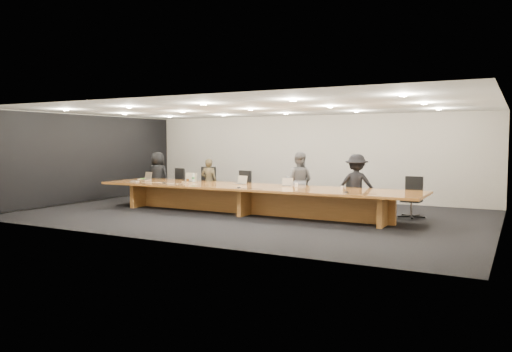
{
  "coord_description": "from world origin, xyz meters",
  "views": [
    {
      "loc": [
        6.38,
        -11.57,
        1.94
      ],
      "look_at": [
        0.0,
        0.3,
        1.0
      ],
      "focal_mm": 35.0,
      "sensor_mm": 36.0,
      "label": 1
    }
  ],
  "objects_px": {
    "chair_far_right": "(412,197)",
    "laptop_c": "(240,180)",
    "av_box": "(135,181)",
    "mic_left": "(164,183)",
    "conference_table": "(251,195)",
    "amber_mug": "(188,181)",
    "water_bottle": "(193,178)",
    "mic_right": "(346,192)",
    "person_b": "(209,182)",
    "laptop_d": "(287,182)",
    "chair_mid_right": "(298,190)",
    "person_c": "(299,181)",
    "laptop_a": "(145,176)",
    "mic_center": "(239,187)",
    "laptop_b": "(189,177)",
    "person_d": "(356,185)",
    "chair_far_left": "(174,185)",
    "chair_left": "(206,185)",
    "paper_cup_far": "(342,188)",
    "paper_cup_near": "(296,185)",
    "person_a": "(158,176)",
    "chair_right": "(349,195)",
    "chair_mid_left": "(240,188)"
  },
  "relations": [
    {
      "from": "mic_right",
      "to": "chair_far_right",
      "type": "bearing_deg",
      "value": 57.82
    },
    {
      "from": "paper_cup_near",
      "to": "mic_right",
      "type": "xyz_separation_m",
      "value": [
        1.63,
        -0.85,
        -0.03
      ]
    },
    {
      "from": "amber_mug",
      "to": "chair_mid_right",
      "type": "bearing_deg",
      "value": 20.78
    },
    {
      "from": "person_c",
      "to": "laptop_a",
      "type": "height_order",
      "value": "person_c"
    },
    {
      "from": "chair_left",
      "to": "laptop_a",
      "type": "distance_m",
      "value": 1.88
    },
    {
      "from": "chair_mid_right",
      "to": "amber_mug",
      "type": "distance_m",
      "value": 3.21
    },
    {
      "from": "person_b",
      "to": "laptop_d",
      "type": "height_order",
      "value": "person_b"
    },
    {
      "from": "conference_table",
      "to": "laptop_a",
      "type": "distance_m",
      "value": 3.92
    },
    {
      "from": "person_c",
      "to": "av_box",
      "type": "xyz_separation_m",
      "value": [
        -4.5,
        -1.71,
        -0.05
      ]
    },
    {
      "from": "chair_far_left",
      "to": "av_box",
      "type": "relative_size",
      "value": 4.88
    },
    {
      "from": "chair_far_left",
      "to": "laptop_b",
      "type": "bearing_deg",
      "value": -20.86
    },
    {
      "from": "laptop_c",
      "to": "mic_right",
      "type": "bearing_deg",
      "value": -2.49
    },
    {
      "from": "chair_far_right",
      "to": "amber_mug",
      "type": "height_order",
      "value": "chair_far_right"
    },
    {
      "from": "laptop_b",
      "to": "amber_mug",
      "type": "bearing_deg",
      "value": -94.44
    },
    {
      "from": "chair_far_right",
      "to": "laptop_b",
      "type": "bearing_deg",
      "value": -166.55
    },
    {
      "from": "chair_far_right",
      "to": "person_b",
      "type": "bearing_deg",
      "value": -174.49
    },
    {
      "from": "chair_left",
      "to": "paper_cup_far",
      "type": "xyz_separation_m",
      "value": [
        4.77,
        -1.06,
        0.21
      ]
    },
    {
      "from": "laptop_b",
      "to": "mic_center",
      "type": "distance_m",
      "value": 2.39
    },
    {
      "from": "person_d",
      "to": "laptop_b",
      "type": "bearing_deg",
      "value": 1.47
    },
    {
      "from": "chair_right",
      "to": "person_a",
      "type": "xyz_separation_m",
      "value": [
        -6.4,
        -0.11,
        0.29
      ]
    },
    {
      "from": "chair_mid_right",
      "to": "laptop_c",
      "type": "distance_m",
      "value": 1.69
    },
    {
      "from": "chair_mid_left",
      "to": "person_c",
      "type": "xyz_separation_m",
      "value": [
        1.85,
        0.09,
        0.27
      ]
    },
    {
      "from": "chair_far_left",
      "to": "person_c",
      "type": "relative_size",
      "value": 0.67
    },
    {
      "from": "conference_table",
      "to": "laptop_a",
      "type": "relative_size",
      "value": 27.59
    },
    {
      "from": "chair_far_right",
      "to": "water_bottle",
      "type": "xyz_separation_m",
      "value": [
        -6.0,
        -1.03,
        0.34
      ]
    },
    {
      "from": "chair_right",
      "to": "person_c",
      "type": "distance_m",
      "value": 1.47
    },
    {
      "from": "person_d",
      "to": "mic_center",
      "type": "height_order",
      "value": "person_d"
    },
    {
      "from": "mic_center",
      "to": "amber_mug",
      "type": "bearing_deg",
      "value": 159.62
    },
    {
      "from": "person_b",
      "to": "water_bottle",
      "type": "bearing_deg",
      "value": 79.77
    },
    {
      "from": "water_bottle",
      "to": "mic_center",
      "type": "bearing_deg",
      "value": -23.99
    },
    {
      "from": "chair_far_right",
      "to": "laptop_c",
      "type": "distance_m",
      "value": 4.56
    },
    {
      "from": "laptop_a",
      "to": "paper_cup_near",
      "type": "xyz_separation_m",
      "value": [
        5.04,
        0.08,
        -0.08
      ]
    },
    {
      "from": "av_box",
      "to": "mic_left",
      "type": "distance_m",
      "value": 1.05
    },
    {
      "from": "chair_mid_right",
      "to": "chair_far_right",
      "type": "xyz_separation_m",
      "value": [
        3.13,
        0.0,
        -0.03
      ]
    },
    {
      "from": "person_b",
      "to": "laptop_c",
      "type": "relative_size",
      "value": 4.44
    },
    {
      "from": "chair_mid_right",
      "to": "laptop_b",
      "type": "relative_size",
      "value": 3.13
    },
    {
      "from": "chair_mid_right",
      "to": "mic_left",
      "type": "bearing_deg",
      "value": -166.08
    },
    {
      "from": "chair_far_left",
      "to": "chair_far_right",
      "type": "distance_m",
      "value": 7.4
    },
    {
      "from": "chair_far_right",
      "to": "water_bottle",
      "type": "relative_size",
      "value": 4.33
    },
    {
      "from": "amber_mug",
      "to": "person_d",
      "type": "bearing_deg",
      "value": 10.95
    },
    {
      "from": "water_bottle",
      "to": "av_box",
      "type": "height_order",
      "value": "water_bottle"
    },
    {
      "from": "amber_mug",
      "to": "mic_left",
      "type": "distance_m",
      "value": 0.7
    },
    {
      "from": "chair_mid_right",
      "to": "mic_center",
      "type": "height_order",
      "value": "chair_mid_right"
    },
    {
      "from": "person_a",
      "to": "av_box",
      "type": "xyz_separation_m",
      "value": [
        0.47,
        -1.63,
        -0.03
      ]
    },
    {
      "from": "laptop_d",
      "to": "mic_left",
      "type": "xyz_separation_m",
      "value": [
        -3.49,
        -0.73,
        -0.1
      ]
    },
    {
      "from": "chair_far_left",
      "to": "person_b",
      "type": "relative_size",
      "value": 0.77
    },
    {
      "from": "chair_far_left",
      "to": "chair_far_right",
      "type": "relative_size",
      "value": 1.02
    },
    {
      "from": "laptop_a",
      "to": "water_bottle",
      "type": "bearing_deg",
      "value": 15.55
    },
    {
      "from": "laptop_d",
      "to": "amber_mug",
      "type": "relative_size",
      "value": 2.95
    },
    {
      "from": "conference_table",
      "to": "mic_left",
      "type": "relative_size",
      "value": 66.26
    }
  ]
}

